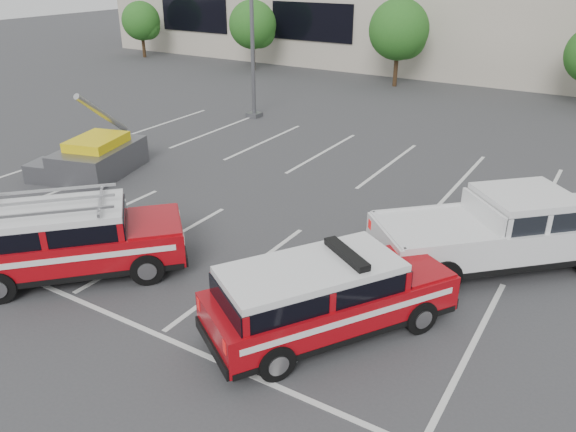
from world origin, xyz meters
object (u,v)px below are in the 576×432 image
at_px(tree_mid_left, 400,32).
at_px(tree_left, 254,26).
at_px(tree_far_left, 142,22).
at_px(fire_chief_suv, 326,301).
at_px(white_pickup, 501,237).
at_px(ladder_suv, 71,244).
at_px(utility_rig, 95,158).

bearing_deg(tree_mid_left, tree_left, -180.00).
relative_size(tree_far_left, fire_chief_suv, 0.78).
xyz_separation_m(tree_mid_left, white_pickup, (9.95, -18.40, -2.31)).
distance_m(tree_far_left, tree_left, 10.00).
bearing_deg(tree_left, fire_chief_suv, -52.51).
relative_size(tree_far_left, tree_left, 0.90).
bearing_deg(tree_left, tree_far_left, -180.00).
distance_m(tree_mid_left, fire_chief_suv, 24.37).
relative_size(tree_left, white_pickup, 0.77).
relative_size(tree_left, ladder_suv, 0.91).
bearing_deg(fire_chief_suv, ladder_suv, -137.20).
height_order(tree_left, fire_chief_suv, tree_left).
xyz_separation_m(tree_far_left, utility_rig, (16.63, -19.19, -1.92)).
xyz_separation_m(tree_far_left, tree_left, (10.00, 0.00, 0.27)).
relative_size(tree_mid_left, ladder_suv, 1.00).
height_order(tree_far_left, fire_chief_suv, tree_far_left).
bearing_deg(tree_far_left, utility_rig, -49.09).
bearing_deg(white_pickup, ladder_suv, -99.64).
bearing_deg(tree_mid_left, tree_far_left, -180.00).
xyz_separation_m(fire_chief_suv, ladder_suv, (-6.14, -1.12, 0.06)).
xyz_separation_m(fire_chief_suv, white_pickup, (2.29, 4.62, 0.02)).
bearing_deg(tree_mid_left, utility_rig, -99.97).
bearing_deg(fire_chief_suv, tree_mid_left, 140.89).
distance_m(tree_left, utility_rig, 20.42).
bearing_deg(tree_far_left, fire_chief_suv, -39.77).
bearing_deg(white_pickup, fire_chief_suv, -70.26).
height_order(white_pickup, ladder_suv, ladder_suv).
relative_size(tree_left, fire_chief_suv, 0.87).
relative_size(tree_mid_left, utility_rig, 1.26).
relative_size(tree_far_left, utility_rig, 1.04).
xyz_separation_m(tree_mid_left, utility_rig, (-3.37, -19.19, -2.46)).
bearing_deg(tree_far_left, tree_left, 0.00).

